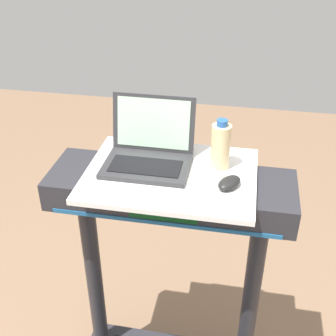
% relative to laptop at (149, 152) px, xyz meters
% --- Properties ---
extents(desk_board, '(0.61, 0.46, 0.02)m').
position_rel_laptop_xyz_m(desk_board, '(0.09, -0.05, -0.06)').
color(desk_board, white).
rests_on(desk_board, treadmill_base).
extents(laptop, '(0.31, 0.26, 0.23)m').
position_rel_laptop_xyz_m(laptop, '(0.00, 0.00, 0.00)').
color(laptop, '#2D2D30').
rests_on(laptop, desk_board).
extents(computer_mouse, '(0.10, 0.12, 0.03)m').
position_rel_laptop_xyz_m(computer_mouse, '(0.30, -0.11, -0.03)').
color(computer_mouse, black).
rests_on(computer_mouse, desk_board).
extents(water_bottle, '(0.07, 0.07, 0.19)m').
position_rel_laptop_xyz_m(water_bottle, '(0.26, 0.02, 0.04)').
color(water_bottle, beige).
rests_on(water_bottle, desk_board).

